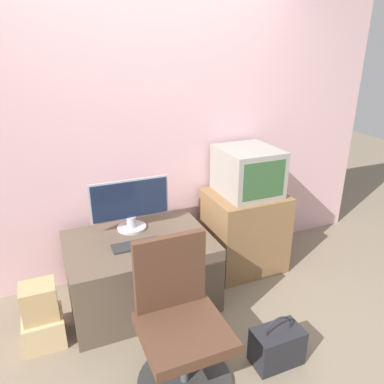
{
  "coord_description": "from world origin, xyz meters",
  "views": [
    {
      "loc": [
        -0.88,
        -1.64,
        1.95
      ],
      "look_at": [
        0.24,
        1.01,
        0.8
      ],
      "focal_mm": 35.0,
      "sensor_mm": 36.0,
      "label": 1
    }
  ],
  "objects": [
    {
      "name": "office_chair",
      "position": [
        -0.26,
        0.01,
        0.37
      ],
      "size": [
        0.58,
        0.58,
        0.91
      ],
      "color": "#333333",
      "rests_on": "ground_plane"
    },
    {
      "name": "ground_plane",
      "position": [
        0.0,
        0.0,
        0.0
      ],
      "size": [
        12.0,
        12.0,
        0.0
      ],
      "primitive_type": "plane",
      "color": "#7F705B"
    },
    {
      "name": "side_stand",
      "position": [
        0.73,
        0.97,
        0.36
      ],
      "size": [
        0.65,
        0.57,
        0.72
      ],
      "color": "olive",
      "rests_on": "ground_plane"
    },
    {
      "name": "wall_back",
      "position": [
        0.0,
        1.32,
        1.3
      ],
      "size": [
        4.4,
        0.05,
        2.6
      ],
      "color": "beige",
      "rests_on": "ground_plane"
    },
    {
      "name": "cardboard_box_upper",
      "position": [
        -1.03,
        0.65,
        0.34
      ],
      "size": [
        0.23,
        0.2,
        0.25
      ],
      "color": "tan",
      "rests_on": "cardboard_box_lower"
    },
    {
      "name": "main_monitor",
      "position": [
        -0.28,
        1.04,
        0.76
      ],
      "size": [
        0.63,
        0.23,
        0.42
      ],
      "color": "#B2B2B7",
      "rests_on": "desk"
    },
    {
      "name": "cardboard_box_lower",
      "position": [
        -1.03,
        0.65,
        0.11
      ],
      "size": [
        0.27,
        0.26,
        0.22
      ],
      "color": "#D1B27F",
      "rests_on": "ground_plane"
    },
    {
      "name": "crt_tv",
      "position": [
        0.75,
        0.99,
        0.92
      ],
      "size": [
        0.47,
        0.52,
        0.4
      ],
      "color": "gray",
      "rests_on": "side_stand"
    },
    {
      "name": "keyboard",
      "position": [
        -0.31,
        0.75,
        0.56
      ],
      "size": [
        0.37,
        0.14,
        0.01
      ],
      "color": "#2D2D2D",
      "rests_on": "desk"
    },
    {
      "name": "mouse",
      "position": [
        -0.07,
        0.76,
        0.56
      ],
      "size": [
        0.05,
        0.03,
        0.03
      ],
      "color": "#4C4C51",
      "rests_on": "desk"
    },
    {
      "name": "handbag",
      "position": [
        0.35,
        -0.13,
        0.13
      ],
      "size": [
        0.32,
        0.19,
        0.36
      ],
      "color": "#232328",
      "rests_on": "ground_plane"
    },
    {
      "name": "desk",
      "position": [
        -0.28,
        0.83,
        0.27
      ],
      "size": [
        1.09,
        0.78,
        0.55
      ],
      "color": "brown",
      "rests_on": "ground_plane"
    }
  ]
}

